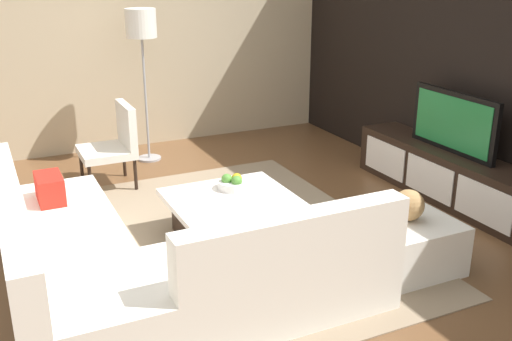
{
  "coord_description": "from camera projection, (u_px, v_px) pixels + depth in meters",
  "views": [
    {
      "loc": [
        4.2,
        -1.72,
        2.28
      ],
      "look_at": [
        -0.31,
        0.43,
        0.5
      ],
      "focal_mm": 41.77,
      "sensor_mm": 36.0,
      "label": 1
    }
  ],
  "objects": [
    {
      "name": "ground_plane",
      "position": [
        226.0,
        245.0,
        5.03
      ],
      "size": [
        14.0,
        14.0,
        0.0
      ],
      "primitive_type": "plane",
      "color": "brown"
    },
    {
      "name": "media_console",
      "position": [
        447.0,
        175.0,
        5.92
      ],
      "size": [
        2.3,
        0.48,
        0.5
      ],
      "color": "black",
      "rests_on": "ground"
    },
    {
      "name": "fruit_bowl",
      "position": [
        234.0,
        183.0,
        5.2
      ],
      "size": [
        0.28,
        0.28,
        0.14
      ],
      "color": "silver",
      "rests_on": "coffee_table"
    },
    {
      "name": "side_wall_left",
      "position": [
        139.0,
        34.0,
        7.36
      ],
      "size": [
        0.12,
        5.2,
        2.8
      ],
      "primitive_type": "cube",
      "color": "#C6B28E",
      "rests_on": "ground"
    },
    {
      "name": "area_rug",
      "position": [
        221.0,
        240.0,
        5.12
      ],
      "size": [
        3.44,
        2.74,
        0.01
      ],
      "primitive_type": "cube",
      "color": "gray",
      "rests_on": "ground"
    },
    {
      "name": "coffee_table",
      "position": [
        232.0,
        217.0,
        5.09
      ],
      "size": [
        0.95,
        1.04,
        0.38
      ],
      "color": "black",
      "rests_on": "ground"
    },
    {
      "name": "ottoman",
      "position": [
        405.0,
        243.0,
        4.62
      ],
      "size": [
        0.7,
        0.7,
        0.4
      ],
      "primitive_type": "cube",
      "color": "white",
      "rests_on": "ground"
    },
    {
      "name": "accent_chair_near",
      "position": [
        115.0,
        141.0,
        6.21
      ],
      "size": [
        0.57,
        0.54,
        0.87
      ],
      "rotation": [
        0.0,
        0.0,
        -0.12
      ],
      "color": "black",
      "rests_on": "ground"
    },
    {
      "name": "floor_lamp",
      "position": [
        141.0,
        32.0,
        6.68
      ],
      "size": [
        0.35,
        0.35,
        1.77
      ],
      "color": "#A5A5AA",
      "rests_on": "ground"
    },
    {
      "name": "feature_wall_back",
      "position": [
        485.0,
        57.0,
        5.66
      ],
      "size": [
        6.4,
        0.12,
        2.8
      ],
      "primitive_type": "cube",
      "color": "black",
      "rests_on": "ground"
    },
    {
      "name": "sectional_couch",
      "position": [
        142.0,
        263.0,
        4.14
      ],
      "size": [
        2.45,
        2.43,
        0.83
      ],
      "color": "white",
      "rests_on": "ground"
    },
    {
      "name": "television",
      "position": [
        454.0,
        122.0,
        5.74
      ],
      "size": [
        1.09,
        0.06,
        0.59
      ],
      "color": "black",
      "rests_on": "media_console"
    },
    {
      "name": "decorative_ball",
      "position": [
        408.0,
        205.0,
        4.51
      ],
      "size": [
        0.24,
        0.24,
        0.24
      ],
      "primitive_type": "sphere",
      "color": "#AD8451",
      "rests_on": "ottoman"
    }
  ]
}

